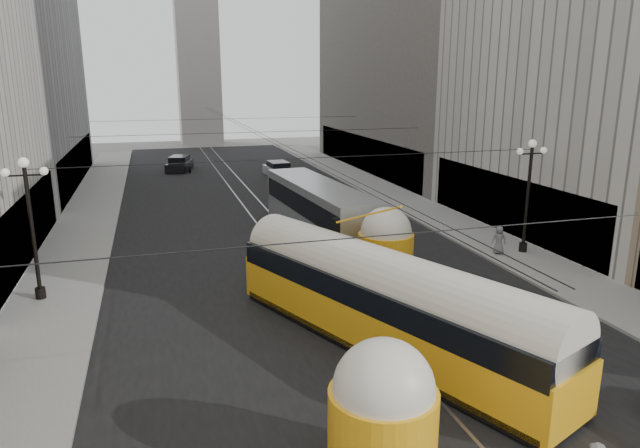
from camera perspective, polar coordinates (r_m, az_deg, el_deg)
road at (r=42.88m, az=-6.14°, el=1.17°), size 20.00×85.00×0.02m
sidewalk_left at (r=45.89m, az=-21.87°, el=1.18°), size 4.00×72.00×0.15m
sidewalk_right at (r=49.57m, az=6.89°, el=3.05°), size 4.00×72.00×0.15m
rail_left at (r=42.76m, az=-7.13°, el=1.11°), size 0.12×85.00×0.04m
rail_right at (r=43.02m, az=-5.16°, el=1.24°), size 0.12×85.00×0.04m
building_right_far at (r=63.18m, az=9.92°, el=20.18°), size 12.60×32.60×32.60m
distant_tower at (r=89.05m, az=-12.23°, el=17.49°), size 6.00×6.00×31.36m
lamppost_left_mid at (r=27.79m, az=-26.92°, el=0.28°), size 1.86×0.44×6.37m
lamppost_right_mid at (r=33.78m, az=20.11°, el=3.25°), size 1.86×0.44×6.37m
catenary at (r=40.96m, az=-5.94°, el=8.90°), size 25.00×72.00×0.23m
streetcar at (r=21.26m, az=6.49°, el=-7.61°), size 8.40×16.06×3.78m
city_bus at (r=35.60m, az=-0.09°, el=1.58°), size 3.85×13.56×3.40m
sedan_white_far at (r=58.01m, az=-4.19°, el=5.42°), size 2.35×5.09×1.57m
sedan_dark_far at (r=63.70m, az=-13.86°, el=5.85°), size 3.29×5.35×1.57m
pedestrian_sidewalk_right at (r=33.53m, az=17.46°, el=-1.53°), size 0.89×0.71×1.59m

